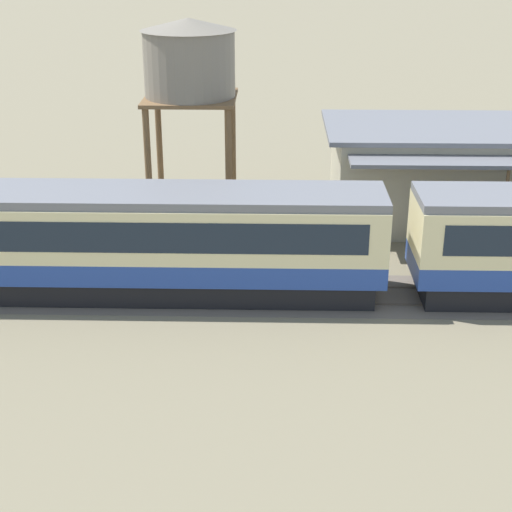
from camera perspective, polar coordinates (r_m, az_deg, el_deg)
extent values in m
cylinder|color=black|center=(28.86, 17.36, -2.70)|extent=(0.90, 0.18, 0.90)
cylinder|color=black|center=(30.12, 16.68, -1.52)|extent=(0.90, 0.18, 0.90)
cube|color=#234293|center=(28.50, -9.05, -0.34)|extent=(18.03, 2.93, 0.80)
cube|color=beige|center=(28.00, -9.22, 2.24)|extent=(18.03, 2.93, 1.94)
cube|color=#192330|center=(27.96, -9.24, 2.43)|extent=(16.59, 2.97, 1.09)
cube|color=slate|center=(27.62, -9.37, 4.41)|extent=(18.03, 2.76, 0.30)
cube|color=black|center=(28.84, -8.95, -1.87)|extent=(17.31, 2.52, 0.88)
cylinder|color=black|center=(27.75, 2.99, -2.66)|extent=(0.90, 0.18, 0.90)
cylinder|color=black|center=(29.05, 2.92, -1.44)|extent=(0.90, 0.18, 0.90)
cube|color=#BCB293|center=(36.52, 15.89, 5.62)|extent=(12.82, 5.66, 4.17)
cube|color=slate|center=(35.96, 16.27, 8.94)|extent=(13.85, 6.11, 0.20)
cube|color=slate|center=(32.70, 17.67, 6.51)|extent=(12.31, 1.60, 0.16)
cylinder|color=brown|center=(32.72, 17.54, 2.98)|extent=(0.14, 0.14, 3.69)
cylinder|color=brown|center=(36.54, -1.69, 7.59)|extent=(0.28, 0.28, 5.50)
cylinder|color=brown|center=(36.88, -7.02, 7.57)|extent=(0.28, 0.28, 5.50)
cylinder|color=brown|center=(33.28, -2.00, 6.04)|extent=(0.28, 0.28, 5.50)
cylinder|color=brown|center=(33.65, -7.82, 6.03)|extent=(0.28, 0.28, 5.50)
cube|color=brown|center=(34.37, -4.79, 11.39)|extent=(3.90, 3.90, 0.16)
cylinder|color=slate|center=(34.11, -4.87, 13.77)|extent=(3.85, 3.85, 2.73)
cone|color=slate|center=(33.89, -4.96, 16.46)|extent=(4.05, 4.05, 0.50)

